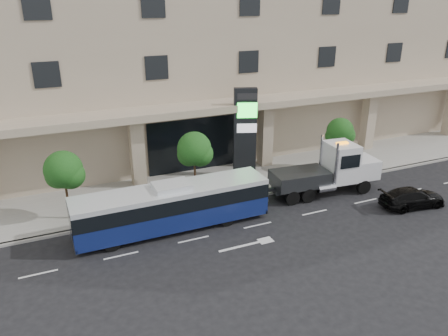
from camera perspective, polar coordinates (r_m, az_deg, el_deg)
The scene contains 11 objects.
ground at distance 27.09m, azimuth 2.92°, elevation -6.06°, with size 120.00×120.00×0.00m, color black.
sidewalk at distance 31.16m, azimuth -1.18°, elevation -2.03°, with size 120.00×6.00×0.15m, color gray.
curb at distance 28.66m, azimuth 1.14°, elevation -4.23°, with size 120.00×0.30×0.15m, color gray.
convention_center at distance 38.47m, azimuth -7.58°, elevation 17.57°, with size 60.00×17.60×20.00m.
tree_left at distance 26.72m, azimuth -20.15°, elevation -0.51°, with size 2.27×2.20×4.22m.
tree_mid at distance 28.10m, azimuth -3.84°, elevation 2.22°, with size 2.28×2.20×4.38m.
tree_right at distance 33.64m, azimuth 14.93°, elevation 4.41°, with size 2.10×2.00×4.04m.
city_bus at distance 25.05m, azimuth -6.74°, elevation -4.94°, with size 11.16×2.40×2.82m.
tow_truck at distance 30.18m, azimuth 13.67°, elevation -0.35°, with size 8.55×2.72×3.87m.
black_sedan at distance 30.23m, azimuth 23.39°, elevation -3.57°, with size 1.74×4.28×1.24m, color black.
signage_pylon at distance 31.41m, azimuth 2.75°, elevation 4.69°, with size 1.70×1.11×6.47m.
Camera 1 is at (-10.91, -21.38, 12.57)m, focal length 35.00 mm.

